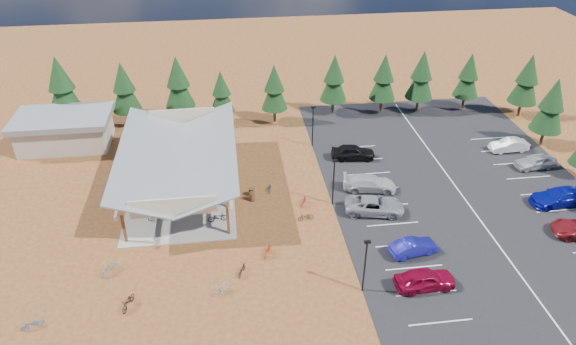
{
  "coord_description": "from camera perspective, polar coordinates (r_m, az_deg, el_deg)",
  "views": [
    {
      "loc": [
        -4.75,
        -38.8,
        30.03
      ],
      "look_at": [
        0.84,
        4.39,
        2.56
      ],
      "focal_mm": 32.0,
      "sensor_mm": 36.0,
      "label": 1
    }
  ],
  "objects": [
    {
      "name": "pine_13",
      "position": [
        73.23,
        25.05,
        9.38
      ],
      "size": [
        3.66,
        3.66,
        8.52
      ],
      "color": "#382314",
      "rests_on": "ground"
    },
    {
      "name": "lamp_post_1",
      "position": [
        49.92,
        5.09,
        -0.72
      ],
      "size": [
        0.5,
        0.25,
        5.14
      ],
      "color": "black",
      "rests_on": "ground"
    },
    {
      "name": "bike_16",
      "position": [
        49.04,
        1.98,
        -4.93
      ],
      "size": [
        1.63,
        0.77,
        0.82
      ],
      "primitive_type": "imported",
      "rotation": [
        0.0,
        0.0,
        4.86
      ],
      "color": "black",
      "rests_on": "ground"
    },
    {
      "name": "pine_6",
      "position": [
        69.06,
        10.6,
        10.37
      ],
      "size": [
        3.46,
        3.46,
        8.06
      ],
      "color": "#382314",
      "rests_on": "ground"
    },
    {
      "name": "bike_6",
      "position": [
        56.99,
        -10.56,
        0.46
      ],
      "size": [
        1.68,
        0.72,
        0.86
      ],
      "primitive_type": "imported",
      "rotation": [
        0.0,
        0.0,
        1.48
      ],
      "color": "navy",
      "rests_on": "concrete_pad"
    },
    {
      "name": "car_4",
      "position": [
        58.85,
        7.23,
        2.27
      ],
      "size": [
        5.13,
        2.59,
        1.67
      ],
      "primitive_type": "imported",
      "rotation": [
        0.0,
        0.0,
        1.44
      ],
      "color": "black",
      "rests_on": "asphalt_lot"
    },
    {
      "name": "car_0",
      "position": [
        43.37,
        14.97,
        -11.38
      ],
      "size": [
        4.97,
        2.15,
        1.67
      ],
      "primitive_type": "imported",
      "rotation": [
        0.0,
        0.0,
        1.61
      ],
      "color": "maroon",
      "rests_on": "asphalt_lot"
    },
    {
      "name": "bike_11",
      "position": [
        45.14,
        -2.27,
        -8.63
      ],
      "size": [
        1.12,
        1.75,
        1.02
      ],
      "primitive_type": "imported",
      "rotation": [
        0.0,
        0.0,
        -0.41
      ],
      "color": "#9E260E",
      "rests_on": "ground"
    },
    {
      "name": "car_8",
      "position": [
        62.99,
        25.8,
        1.11
      ],
      "size": [
        4.68,
        2.19,
        1.55
      ],
      "primitive_type": "imported",
      "rotation": [
        0.0,
        0.0,
        -1.49
      ],
      "color": "#A0A3A8",
      "rests_on": "asphalt_lot"
    },
    {
      "name": "car_3",
      "position": [
        53.68,
        9.05,
        -1.17
      ],
      "size": [
        5.76,
        3.18,
        1.58
      ],
      "primitive_type": "imported",
      "rotation": [
        0.0,
        0.0,
        1.39
      ],
      "color": "#B5B5B5",
      "rests_on": "asphalt_lot"
    },
    {
      "name": "bike_8",
      "position": [
        42.57,
        -17.32,
        -13.58
      ],
      "size": [
        1.24,
        2.02,
        1.0
      ],
      "primitive_type": "imported",
      "rotation": [
        0.0,
        0.0,
        -0.33
      ],
      "color": "black",
      "rests_on": "ground"
    },
    {
      "name": "concrete_pad",
      "position": [
        54.99,
        -11.64,
        -1.55
      ],
      "size": [
        10.6,
        18.6,
        0.1
      ],
      "primitive_type": "cube",
      "color": "gray",
      "rests_on": "ground"
    },
    {
      "name": "bike_9",
      "position": [
        45.89,
        -19.26,
        -9.97
      ],
      "size": [
        1.46,
        1.79,
        1.09
      ],
      "primitive_type": "imported",
      "rotation": [
        0.0,
        0.0,
        2.54
      ],
      "color": "gray",
      "rests_on": "ground"
    },
    {
      "name": "bike_2",
      "position": [
        57.33,
        -13.73,
        0.33
      ],
      "size": [
        1.92,
        0.71,
        1.0
      ],
      "primitive_type": "imported",
      "rotation": [
        0.0,
        0.0,
        1.54
      ],
      "color": "#12479E",
      "rests_on": "concrete_pad"
    },
    {
      "name": "bike_15",
      "position": [
        51.03,
        1.74,
        -3.2
      ],
      "size": [
        1.04,
        1.53,
        0.9
      ],
      "primitive_type": "imported",
      "rotation": [
        0.0,
        0.0,
        2.68
      ],
      "color": "maroon",
      "rests_on": "ground"
    },
    {
      "name": "bike_3",
      "position": [
        60.97,
        -14.05,
        2.36
      ],
      "size": [
        1.81,
        0.87,
        1.05
      ],
      "primitive_type": "imported",
      "rotation": [
        0.0,
        0.0,
        1.8
      ],
      "color": "maroon",
      "rests_on": "concrete_pad"
    },
    {
      "name": "pine_12",
      "position": [
        66.62,
        27.25,
        6.66
      ],
      "size": [
        3.64,
        3.64,
        8.49
      ],
      "color": "#382314",
      "rests_on": "ground"
    },
    {
      "name": "bike_14",
      "position": [
        53.12,
        -2.0,
        -1.69
      ],
      "size": [
        0.7,
        1.57,
        0.8
      ],
      "primitive_type": "imported",
      "rotation": [
        0.0,
        0.0,
        -0.12
      ],
      "color": "navy",
      "rests_on": "ground"
    },
    {
      "name": "bike_13",
      "position": [
        42.08,
        -7.42,
        -12.71
      ],
      "size": [
        1.66,
        1.14,
        0.98
      ],
      "primitive_type": "imported",
      "rotation": [
        0.0,
        0.0,
        5.18
      ],
      "color": "#989A9F",
      "rests_on": "ground"
    },
    {
      "name": "car_9",
      "position": [
        65.31,
        23.35,
        2.8
      ],
      "size": [
        4.49,
        1.65,
        1.47
      ],
      "primitive_type": "imported",
      "rotation": [
        0.0,
        0.0,
        -1.55
      ],
      "color": "silver",
      "rests_on": "asphalt_lot"
    },
    {
      "name": "pine_4",
      "position": [
        65.29,
        -1.54,
        9.42
      ],
      "size": [
        3.32,
        3.32,
        7.74
      ],
      "color": "#382314",
      "rests_on": "ground"
    },
    {
      "name": "bike_1",
      "position": [
        54.29,
        -14.41,
        -1.72
      ],
      "size": [
        1.77,
        0.96,
        1.02
      ],
      "primitive_type": "imported",
      "rotation": [
        0.0,
        0.0,
        1.27
      ],
      "color": "#9FA2A8",
      "rests_on": "concrete_pad"
    },
    {
      "name": "outbuilding",
      "position": [
        66.19,
        -23.57,
        4.37
      ],
      "size": [
        11.0,
        7.0,
        3.9
      ],
      "color": "#ADA593",
      "rests_on": "ground"
    },
    {
      "name": "pine_0",
      "position": [
        68.92,
        -23.89,
        8.86
      ],
      "size": [
        4.07,
        4.07,
        9.48
      ],
      "color": "#382314",
      "rests_on": "ground"
    },
    {
      "name": "trash_bin_0",
      "position": [
        51.77,
        -4.02,
        -2.69
      ],
      "size": [
        0.6,
        0.6,
        0.9
      ],
      "primitive_type": "cylinder",
      "color": "#51311C",
      "rests_on": "ground"
    },
    {
      "name": "car_1",
      "position": [
        46.37,
        13.78,
        -8.05
      ],
      "size": [
        4.49,
        2.26,
        1.41
      ],
      "primitive_type": "imported",
      "rotation": [
        0.0,
        0.0,
        1.76
      ],
      "color": "navy",
      "rests_on": "asphalt_lot"
    },
    {
      "name": "pine_2",
      "position": [
        66.59,
        -12.11,
        9.77
      ],
      "size": [
        3.76,
        3.76,
        8.77
      ],
      "color": "#382314",
      "rests_on": "ground"
    },
    {
      "name": "bike_4",
      "position": [
        49.15,
        -7.85,
        -4.92
      ],
      "size": [
        1.9,
        0.8,
        0.97
      ],
      "primitive_type": "imported",
      "rotation": [
        0.0,
        0.0,
        1.66
      ],
      "color": "black",
      "rests_on": "concrete_pad"
    },
    {
      "name": "lamp_post_2",
      "position": [
        60.12,
        2.77,
        5.46
      ],
      "size": [
        0.5,
        0.25,
        5.14
      ],
      "color": "black",
      "rests_on": "ground"
    },
    {
      "name": "ground",
      "position": [
        49.29,
        -0.32,
        -5.29
      ],
      "size": [
        140.0,
        140.0,
        0.0
      ],
      "primitive_type": "plane",
      "color": "brown",
      "rests_on": "ground"
    },
    {
      "name": "pine_1",
      "position": [
        67.44,
        -17.76,
        8.99
      ],
      "size": [
        3.59,
        3.59,
        8.36
      ],
      "color": "#382314",
      "rests_on": "ground"
    },
    {
      "name": "bike_0",
      "position": [
        50.45,
        -14.31,
        -4.65
      ],
      "size": [
        1.91,
        1.05,
        0.95
      ],
      "primitive_type": "imported",
      "rotation": [
        0.0,
        0.0,
        1.82
      ],
      "color": "black",
      "rests_on": "concrete_pad"
    },
    {
      "name": "bike_12",
      "position": [
        43.59,
        -5.17,
        -10.72
      ],
      "size": [
        1.09,
        1.66,
        0.83
      ],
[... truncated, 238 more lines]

